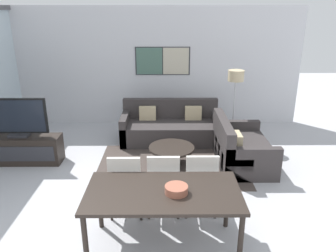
{
  "coord_description": "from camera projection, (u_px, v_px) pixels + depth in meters",
  "views": [
    {
      "loc": [
        0.4,
        -2.61,
        2.72
      ],
      "look_at": [
        0.44,
        2.32,
        0.95
      ],
      "focal_mm": 35.0,
      "sensor_mm": 36.0,
      "label": 1
    }
  ],
  "objects": [
    {
      "name": "dining_table",
      "position": [
        163.0,
        196.0,
        3.73
      ],
      "size": [
        1.76,
        0.92,
        0.78
      ],
      "color": "black",
      "rests_on": "ground_plane"
    },
    {
      "name": "sofa_side",
      "position": [
        239.0,
        149.0,
        6.04
      ],
      "size": [
        0.93,
        1.51,
        0.85
      ],
      "rotation": [
        0.0,
        0.0,
        1.57
      ],
      "color": "#383333",
      "rests_on": "ground_plane"
    },
    {
      "name": "fruit_bowl",
      "position": [
        176.0,
        189.0,
        3.64
      ],
      "size": [
        0.26,
        0.26,
        0.09
      ],
      "color": "#995642",
      "rests_on": "dining_table"
    },
    {
      "name": "coffee_table",
      "position": [
        172.0,
        152.0,
        5.93
      ],
      "size": [
        0.83,
        0.83,
        0.37
      ],
      "color": "black",
      "rests_on": "ground_plane"
    },
    {
      "name": "floor_lamp",
      "position": [
        236.0,
        82.0,
        6.67
      ],
      "size": [
        0.32,
        0.32,
        1.56
      ],
      "color": "#2D2D33",
      "rests_on": "ground_plane"
    },
    {
      "name": "wall_back",
      "position": [
        149.0,
        67.0,
        7.86
      ],
      "size": [
        7.3,
        0.09,
        2.8
      ],
      "color": "silver",
      "rests_on": "ground_plane"
    },
    {
      "name": "dining_chair_left",
      "position": [
        126.0,
        182.0,
        4.41
      ],
      "size": [
        0.46,
        0.46,
        0.94
      ],
      "color": "beige",
      "rests_on": "ground_plane"
    },
    {
      "name": "area_rug",
      "position": [
        171.0,
        165.0,
        6.03
      ],
      "size": [
        2.67,
        1.85,
        0.01
      ],
      "color": "#473D38",
      "rests_on": "ground_plane"
    },
    {
      "name": "tv_console",
      "position": [
        22.0,
        149.0,
        6.08
      ],
      "size": [
        1.46,
        0.43,
        0.52
      ],
      "color": "black",
      "rests_on": "ground_plane"
    },
    {
      "name": "dining_chair_right",
      "position": [
        201.0,
        180.0,
        4.45
      ],
      "size": [
        0.46,
        0.46,
        0.94
      ],
      "color": "beige",
      "rests_on": "ground_plane"
    },
    {
      "name": "television",
      "position": [
        16.0,
        118.0,
        5.87
      ],
      "size": [
        1.1,
        0.2,
        0.72
      ],
      "color": "#2D2D33",
      "rests_on": "tv_console"
    },
    {
      "name": "dining_chair_centre",
      "position": [
        164.0,
        181.0,
        4.44
      ],
      "size": [
        0.46,
        0.46,
        0.94
      ],
      "color": "beige",
      "rests_on": "ground_plane"
    },
    {
      "name": "sofa_main",
      "position": [
        170.0,
        128.0,
        7.15
      ],
      "size": [
        2.1,
        0.93,
        0.85
      ],
      "color": "#383333",
      "rests_on": "ground_plane"
    }
  ]
}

